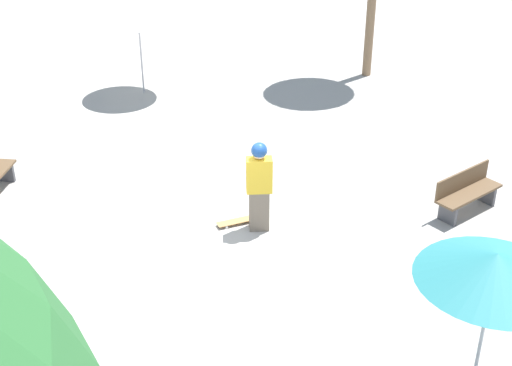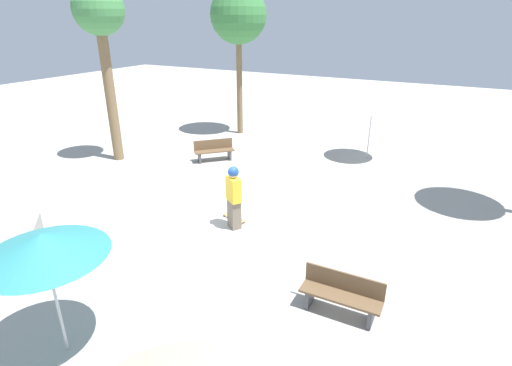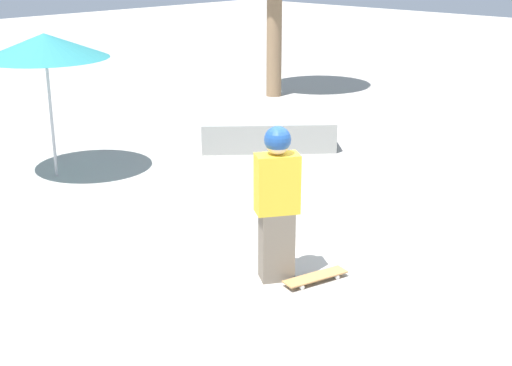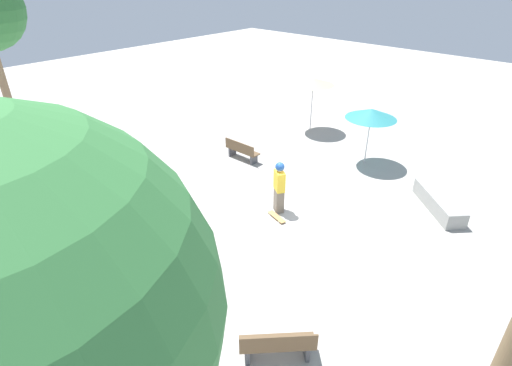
% 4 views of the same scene
% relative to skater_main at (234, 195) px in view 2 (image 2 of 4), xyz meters
% --- Properties ---
extents(ground_plane, '(60.00, 60.00, 0.00)m').
position_rel_skater_main_xyz_m(ground_plane, '(0.02, -0.90, -0.98)').
color(ground_plane, '#ADA8A0').
extents(skater_main, '(0.49, 0.55, 1.81)m').
position_rel_skater_main_xyz_m(skater_main, '(0.00, 0.00, 0.00)').
color(skater_main, '#726656').
rests_on(skater_main, ground_plane).
extents(skateboard, '(0.40, 0.82, 0.07)m').
position_rel_skater_main_xyz_m(skateboard, '(-0.39, -0.24, -0.92)').
color(skateboard, '#B7844C').
rests_on(skateboard, ground_plane).
extents(concrete_ledge, '(2.20, 2.28, 0.54)m').
position_rel_skater_main_xyz_m(concrete_ledge, '(3.73, -3.93, -0.71)').
color(concrete_ledge, gray).
rests_on(concrete_ledge, ground_plane).
extents(bench_near, '(1.45, 1.43, 0.85)m').
position_rel_skater_main_xyz_m(bench_near, '(-4.45, -3.64, -0.55)').
color(bench_near, '#47474C').
rests_on(bench_near, ground_plane).
extents(bench_far, '(0.46, 1.61, 0.85)m').
position_rel_skater_main_xyz_m(bench_far, '(2.00, 3.66, -0.55)').
color(bench_far, '#47474C').
rests_on(bench_far, ground_plane).
extents(shade_umbrella_teal, '(2.02, 2.02, 2.35)m').
position_rel_skater_main_xyz_m(shade_umbrella_teal, '(5.23, -0.33, 1.17)').
color(shade_umbrella_teal, '#B7B7BC').
rests_on(shade_umbrella_teal, ground_plane).
extents(shade_umbrella_white, '(2.04, 2.04, 2.43)m').
position_rel_skater_main_xyz_m(shade_umbrella_white, '(-7.63, 1.83, 1.25)').
color(shade_umbrella_white, '#B7B7BC').
rests_on(shade_umbrella_white, ground_plane).
extents(palm_tree_far_back, '(1.86, 1.86, 6.65)m').
position_rel_skater_main_xyz_m(palm_tree_far_back, '(-2.73, -7.24, 4.38)').
color(palm_tree_far_back, brown).
rests_on(palm_tree_far_back, ground_plane).
extents(palm_tree_right, '(2.59, 2.59, 6.83)m').
position_rel_skater_main_xyz_m(palm_tree_right, '(-8.60, -4.83, 4.49)').
color(palm_tree_right, brown).
rests_on(palm_tree_right, ground_plane).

